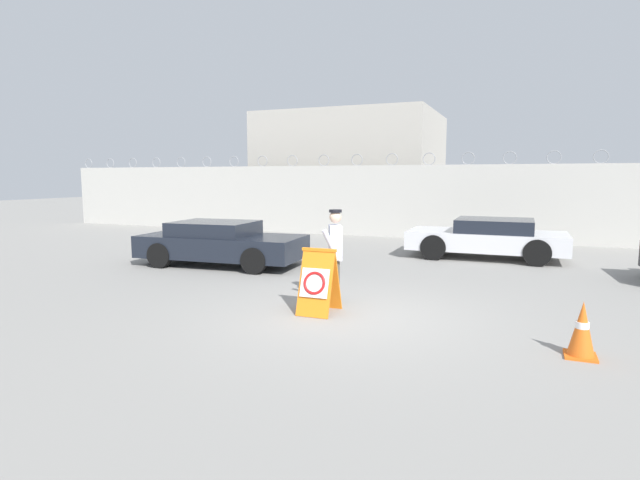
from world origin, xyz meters
name	(u,v)px	position (x,y,z in m)	size (l,w,h in m)	color
ground_plane	(349,315)	(0.00, 0.00, 0.00)	(90.00, 90.00, 0.00)	gray
perimeter_wall	(447,202)	(0.00, 11.15, 1.39)	(36.00, 0.30, 3.22)	beige
building_block	(353,170)	(-5.43, 16.30, 2.68)	(8.19, 6.72, 5.36)	#B2ADA3
barricade_sign	(318,281)	(-0.54, -0.04, 0.56)	(0.62, 0.74, 1.12)	orange
security_guard	(335,251)	(-0.53, 0.72, 0.97)	(0.39, 0.68, 1.74)	#514C42
traffic_cone_near	(582,330)	(3.42, -0.70, 0.37)	(0.39, 0.39, 0.74)	orange
parked_car_front_coupe	(221,243)	(-4.73, 3.31, 0.59)	(4.42, 2.15, 1.16)	black
parked_car_rear_sedan	(488,238)	(1.73, 7.19, 0.59)	(4.33, 2.03, 1.14)	black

